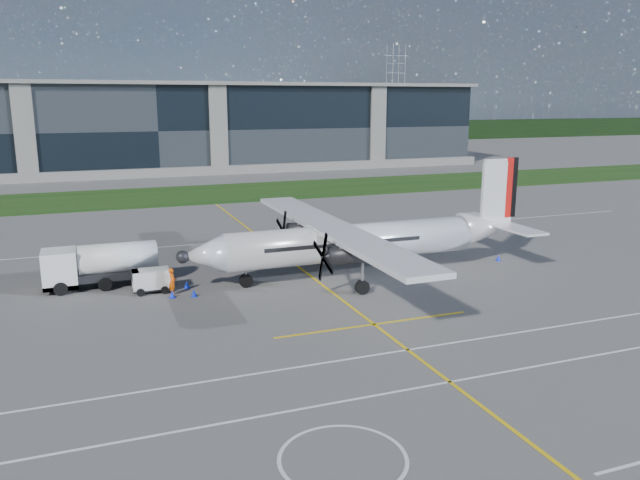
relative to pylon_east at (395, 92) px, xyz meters
name	(u,v)px	position (x,y,z in m)	size (l,w,h in m)	color
ground	(190,204)	(-85.00, -110.00, -15.00)	(400.00, 400.00, 0.00)	#5A5755
grass_strip	(181,195)	(-85.00, -102.00, -14.98)	(400.00, 18.00, 0.04)	#163D10
terminal_building	(152,129)	(-85.00, -70.00, -7.50)	(120.00, 20.00, 15.00)	black
tree_line	(129,136)	(-85.00, -10.00, -12.00)	(400.00, 6.00, 6.00)	black
pylon_east	(395,92)	(0.00, 0.00, 0.00)	(9.00, 4.60, 30.00)	gray
yellow_taxiway_centerline	(288,259)	(-82.00, -140.00, -14.99)	(0.20, 70.00, 0.01)	yellow
white_lane_line	(391,393)	(-85.00, -164.00, -14.99)	(90.00, 0.15, 0.01)	white
turboprop_aircraft	(363,220)	(-78.30, -146.32, -10.89)	(26.41, 27.39, 8.22)	white
fuel_tanker_truck	(93,266)	(-96.87, -142.59, -13.51)	(7.97, 2.59, 2.99)	white
baggage_tug	(151,281)	(-93.29, -145.09, -14.22)	(2.59, 1.56, 1.56)	silver
ground_crew_person	(172,280)	(-92.05, -146.24, -13.96)	(0.85, 0.61, 2.08)	#F25907
safety_cone_tail	(498,258)	(-66.40, -146.42, -14.75)	(0.36, 0.36, 0.50)	#0E28EE
safety_cone_nose_stbd	(187,284)	(-90.94, -145.01, -14.75)	(0.36, 0.36, 0.50)	#0E28EE
safety_cone_fwd	(172,294)	(-92.18, -146.88, -14.75)	(0.36, 0.36, 0.50)	#0E28EE
safety_cone_nose_port	(194,293)	(-90.80, -147.13, -14.75)	(0.36, 0.36, 0.50)	#0E28EE
safety_cone_stbdwing	(273,237)	(-81.16, -132.67, -14.75)	(0.36, 0.36, 0.50)	#0E28EE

